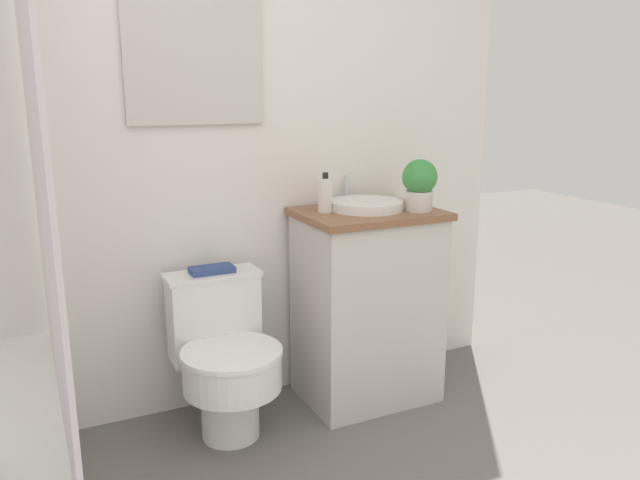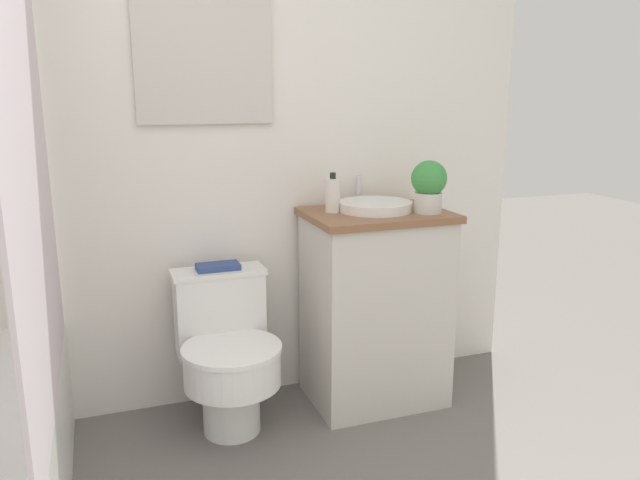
{
  "view_description": "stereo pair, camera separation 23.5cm",
  "coord_description": "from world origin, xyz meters",
  "px_view_note": "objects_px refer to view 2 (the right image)",
  "views": [
    {
      "loc": [
        -0.54,
        -0.62,
        1.35
      ],
      "look_at": [
        0.46,
        1.44,
        0.81
      ],
      "focal_mm": 35.0,
      "sensor_mm": 36.0,
      "label": 1
    },
    {
      "loc": [
        -0.32,
        -0.71,
        1.35
      ],
      "look_at": [
        0.46,
        1.44,
        0.81
      ],
      "focal_mm": 35.0,
      "sensor_mm": 36.0,
      "label": 2
    }
  ],
  "objects_px": {
    "soap_bottle": "(333,195)",
    "potted_plant": "(429,185)",
    "toilet": "(227,353)",
    "sink": "(375,206)",
    "book_on_tank": "(218,267)"
  },
  "relations": [
    {
      "from": "soap_bottle",
      "to": "potted_plant",
      "type": "relative_size",
      "value": 0.76
    },
    {
      "from": "soap_bottle",
      "to": "book_on_tank",
      "type": "xyz_separation_m",
      "value": [
        -0.48,
        0.06,
        -0.28
      ]
    },
    {
      "from": "sink",
      "to": "potted_plant",
      "type": "xyz_separation_m",
      "value": [
        0.19,
        -0.12,
        0.1
      ]
    },
    {
      "from": "book_on_tank",
      "to": "potted_plant",
      "type": "bearing_deg",
      "value": -13.75
    },
    {
      "from": "toilet",
      "to": "book_on_tank",
      "type": "relative_size",
      "value": 3.62
    },
    {
      "from": "toilet",
      "to": "potted_plant",
      "type": "xyz_separation_m",
      "value": [
        0.85,
        -0.07,
        0.66
      ]
    },
    {
      "from": "potted_plant",
      "to": "sink",
      "type": "bearing_deg",
      "value": 147.75
    },
    {
      "from": "toilet",
      "to": "soap_bottle",
      "type": "relative_size",
      "value": 3.82
    },
    {
      "from": "potted_plant",
      "to": "book_on_tank",
      "type": "xyz_separation_m",
      "value": [
        -0.85,
        0.21,
        -0.33
      ]
    },
    {
      "from": "toilet",
      "to": "sink",
      "type": "height_order",
      "value": "sink"
    },
    {
      "from": "potted_plant",
      "to": "soap_bottle",
      "type": "bearing_deg",
      "value": 158.08
    },
    {
      "from": "potted_plant",
      "to": "book_on_tank",
      "type": "height_order",
      "value": "potted_plant"
    },
    {
      "from": "toilet",
      "to": "sink",
      "type": "relative_size",
      "value": 1.82
    },
    {
      "from": "book_on_tank",
      "to": "soap_bottle",
      "type": "bearing_deg",
      "value": -7.07
    },
    {
      "from": "toilet",
      "to": "soap_bottle",
      "type": "bearing_deg",
      "value": 8.78
    }
  ]
}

